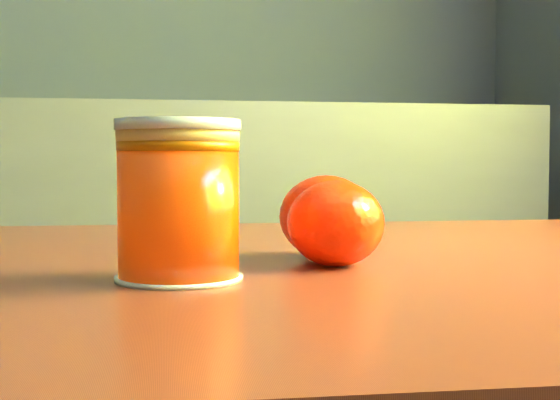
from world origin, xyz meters
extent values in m
cube|color=maroon|center=(0.81, 0.28, 0.70)|extent=(0.98, 0.71, 0.04)
cylinder|color=#E73804|center=(0.78, 0.19, 0.76)|extent=(0.07, 0.07, 0.09)
cylinder|color=#DEAD5A|center=(0.78, 0.19, 0.81)|extent=(0.08, 0.08, 0.01)
cylinder|color=silver|center=(0.78, 0.19, 0.81)|extent=(0.08, 0.08, 0.00)
ellipsoid|color=#FF2805|center=(0.89, 0.23, 0.75)|extent=(0.07, 0.07, 0.06)
ellipsoid|color=#FF2805|center=(0.89, 0.28, 0.75)|extent=(0.08, 0.08, 0.06)
camera|label=1|loc=(0.75, -0.29, 0.79)|focal=50.00mm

